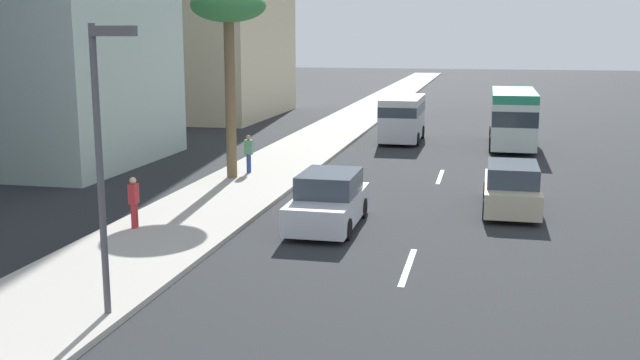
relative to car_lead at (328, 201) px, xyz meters
name	(u,v)px	position (x,y,z in m)	size (l,w,h in m)	color
ground_plane	(445,163)	(12.61, -2.85, -0.79)	(198.00, 198.00, 0.00)	#26282B
sidewalk_right	(293,156)	(12.61, 4.44, -0.71)	(162.00, 3.98, 0.15)	#B2ADA3
lane_stripe_mid	(408,267)	(-3.62, -2.85, -0.78)	(3.20, 0.16, 0.01)	silver
lane_stripe_far	(440,177)	(8.98, -2.85, -0.78)	(3.20, 0.16, 0.01)	silver
car_lead	(328,201)	(0.00, 0.00, 0.00)	(4.45, 1.92, 1.67)	silver
car_second	(512,188)	(3.43, -5.56, -0.02)	(4.74, 1.85, 1.61)	beige
minibus_third	(513,116)	(18.31, -5.98, 0.84)	(6.98, 2.34, 2.97)	silver
van_fifth	(402,116)	(19.18, -0.08, 0.63)	(5.19, 2.17, 2.47)	silver
pedestrian_near_lamp	(134,200)	(-2.03, 5.48, 0.20)	(0.33, 0.23, 1.54)	red
pedestrian_mid_block	(249,152)	(7.40, 4.99, 0.23)	(0.30, 0.33, 1.59)	navy
palm_tree	(228,13)	(6.24, 5.32, 5.85)	(2.94, 2.94, 7.46)	brown
street_lamp	(104,136)	(-8.55, 2.73, 3.07)	(0.24, 0.97, 5.89)	#4C4C51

